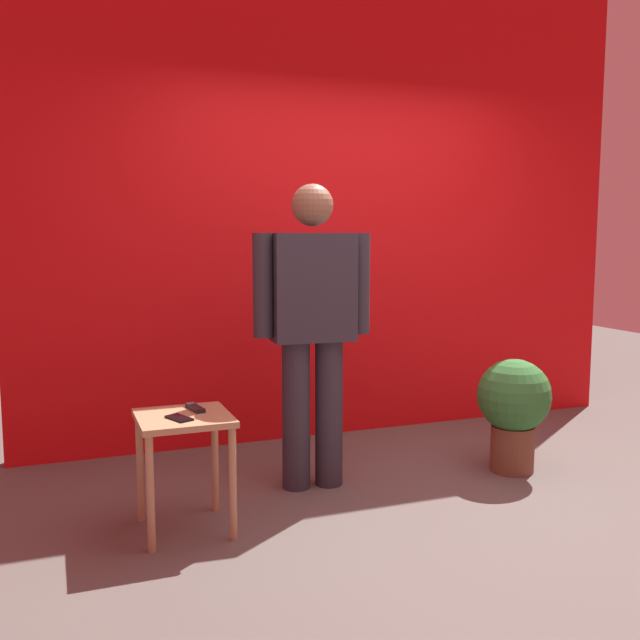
{
  "coord_description": "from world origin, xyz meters",
  "views": [
    {
      "loc": [
        -1.94,
        -3.07,
        1.43
      ],
      "look_at": [
        -0.56,
        0.55,
        0.96
      ],
      "focal_mm": 40.11,
      "sensor_mm": 36.0,
      "label": 1
    }
  ],
  "objects_px": {
    "tv_remote": "(195,408)",
    "side_table": "(184,437)",
    "potted_plant": "(514,405)",
    "standing_person": "(312,320)",
    "cell_phone": "(179,418)"
  },
  "relations": [
    {
      "from": "tv_remote",
      "to": "side_table",
      "type": "bearing_deg",
      "value": -140.58
    },
    {
      "from": "side_table",
      "to": "potted_plant",
      "type": "xyz_separation_m",
      "value": [
        2.01,
        0.16,
        -0.06
      ]
    },
    {
      "from": "standing_person",
      "to": "side_table",
      "type": "distance_m",
      "value": 0.99
    },
    {
      "from": "side_table",
      "to": "potted_plant",
      "type": "height_order",
      "value": "potted_plant"
    },
    {
      "from": "cell_phone",
      "to": "tv_remote",
      "type": "relative_size",
      "value": 0.85
    },
    {
      "from": "side_table",
      "to": "cell_phone",
      "type": "xyz_separation_m",
      "value": [
        -0.03,
        -0.07,
        0.11
      ]
    },
    {
      "from": "side_table",
      "to": "standing_person",
      "type": "bearing_deg",
      "value": 24.21
    },
    {
      "from": "side_table",
      "to": "cell_phone",
      "type": "bearing_deg",
      "value": -115.31
    },
    {
      "from": "side_table",
      "to": "potted_plant",
      "type": "distance_m",
      "value": 2.01
    },
    {
      "from": "standing_person",
      "to": "potted_plant",
      "type": "relative_size",
      "value": 2.48
    },
    {
      "from": "side_table",
      "to": "tv_remote",
      "type": "distance_m",
      "value": 0.16
    },
    {
      "from": "tv_remote",
      "to": "cell_phone",
      "type": "bearing_deg",
      "value": -133.94
    },
    {
      "from": "tv_remote",
      "to": "potted_plant",
      "type": "bearing_deg",
      "value": -6.83
    },
    {
      "from": "side_table",
      "to": "cell_phone",
      "type": "relative_size",
      "value": 3.97
    },
    {
      "from": "standing_person",
      "to": "potted_plant",
      "type": "xyz_separation_m",
      "value": [
        1.22,
        -0.19,
        -0.55
      ]
    }
  ]
}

